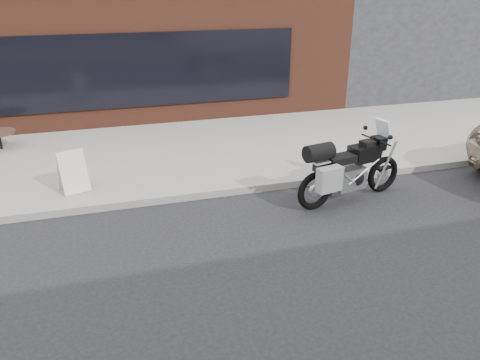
{
  "coord_description": "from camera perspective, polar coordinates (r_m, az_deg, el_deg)",
  "views": [
    {
      "loc": [
        -2.4,
        -4.21,
        4.04
      ],
      "look_at": [
        -0.34,
        2.84,
        0.85
      ],
      "focal_mm": 35.0,
      "sensor_mm": 36.0,
      "label": 1
    }
  ],
  "objects": [
    {
      "name": "ground",
      "position": [
        6.31,
        10.71,
        -16.81
      ],
      "size": [
        120.0,
        120.0,
        0.0
      ],
      "primitive_type": "plane",
      "color": "black",
      "rests_on": "ground"
    },
    {
      "name": "near_sidewalk",
      "position": [
        12.13,
        -3.99,
        4.34
      ],
      "size": [
        44.0,
        6.0,
        0.15
      ],
      "primitive_type": "cube",
      "color": "gray",
      "rests_on": "ground"
    },
    {
      "name": "storefront",
      "position": [
        18.29,
        -15.66,
        17.04
      ],
      "size": [
        14.0,
        10.07,
        4.5
      ],
      "color": "brown",
      "rests_on": "ground"
    },
    {
      "name": "neighbour_building",
      "position": [
        22.06,
        19.08,
        19.59
      ],
      "size": [
        10.0,
        10.0,
        6.0
      ],
      "primitive_type": "cube",
      "color": "#25252A",
      "rests_on": "ground"
    },
    {
      "name": "motorcycle",
      "position": [
        9.12,
        12.77,
        1.2
      ],
      "size": [
        2.43,
        1.1,
        1.56
      ],
      "rotation": [
        0.0,
        0.0,
        0.21
      ],
      "color": "black",
      "rests_on": "ground"
    },
    {
      "name": "sandwich_sign",
      "position": [
        9.73,
        -19.79,
        1.07
      ],
      "size": [
        0.64,
        0.61,
        0.82
      ],
      "rotation": [
        0.0,
        0.0,
        0.34
      ],
      "color": "silver",
      "rests_on": "near_sidewalk"
    }
  ]
}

